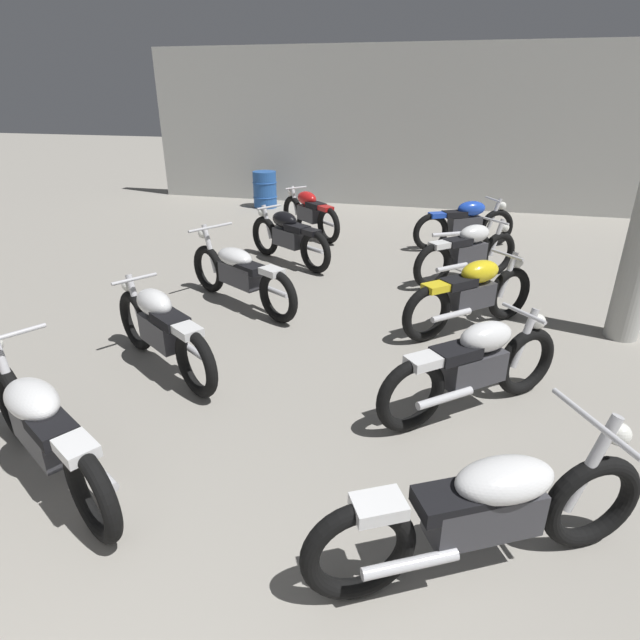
# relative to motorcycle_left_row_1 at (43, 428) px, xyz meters

# --- Properties ---
(back_wall) EXTENTS (12.91, 0.24, 3.60)m
(back_wall) POSITION_rel_motorcycle_left_row_1_xyz_m (1.49, 10.56, 1.35)
(back_wall) COLOR #B2B2AD
(back_wall) RESTS_ON ground
(motorcycle_left_row_1) EXTENTS (1.94, 1.19, 0.97)m
(motorcycle_left_row_1) POSITION_rel_motorcycle_left_row_1_xyz_m (0.00, 0.00, 0.00)
(motorcycle_left_row_1) COLOR black
(motorcycle_left_row_1) RESTS_ON ground
(motorcycle_left_row_2) EXTENTS (1.70, 1.18, 0.88)m
(motorcycle_left_row_2) POSITION_rel_motorcycle_left_row_1_xyz_m (-0.04, 1.69, 0.01)
(motorcycle_left_row_2) COLOR black
(motorcycle_left_row_2) RESTS_ON ground
(motorcycle_left_row_3) EXTENTS (1.92, 1.21, 0.97)m
(motorcycle_left_row_3) POSITION_rel_motorcycle_left_row_1_xyz_m (0.05, 3.51, 0.00)
(motorcycle_left_row_3) COLOR black
(motorcycle_left_row_3) RESTS_ON ground
(motorcycle_left_row_4) EXTENTS (1.71, 1.17, 0.88)m
(motorcycle_left_row_4) POSITION_rel_motorcycle_left_row_1_xyz_m (0.10, 5.42, 0.01)
(motorcycle_left_row_4) COLOR black
(motorcycle_left_row_4) RESTS_ON ground
(motorcycle_left_row_5) EXTENTS (1.53, 1.40, 0.88)m
(motorcycle_left_row_5) POSITION_rel_motorcycle_left_row_1_xyz_m (-0.05, 7.23, 0.01)
(motorcycle_left_row_5) COLOR black
(motorcycle_left_row_5) RESTS_ON ground
(motorcycle_right_row_1) EXTENTS (1.95, 1.17, 0.97)m
(motorcycle_right_row_1) POSITION_rel_motorcycle_left_row_1_xyz_m (3.03, -0.03, 0.00)
(motorcycle_right_row_1) COLOR black
(motorcycle_right_row_1) RESTS_ON ground
(motorcycle_right_row_2) EXTENTS (1.55, 1.38, 0.88)m
(motorcycle_right_row_2) POSITION_rel_motorcycle_left_row_1_xyz_m (2.99, 1.70, 0.01)
(motorcycle_right_row_2) COLOR black
(motorcycle_right_row_2) RESTS_ON ground
(motorcycle_right_row_3) EXTENTS (1.51, 1.43, 0.88)m
(motorcycle_right_row_3) POSITION_rel_motorcycle_left_row_1_xyz_m (2.98, 3.49, 0.01)
(motorcycle_right_row_3) COLOR black
(motorcycle_right_row_3) RESTS_ON ground
(motorcycle_right_row_4) EXTENTS (1.50, 1.44, 0.88)m
(motorcycle_right_row_4) POSITION_rel_motorcycle_left_row_1_xyz_m (2.94, 5.26, 0.01)
(motorcycle_right_row_4) COLOR black
(motorcycle_right_row_4) RESTS_ON ground
(motorcycle_right_row_5) EXTENTS (1.78, 1.05, 0.88)m
(motorcycle_right_row_5) POSITION_rel_motorcycle_left_row_1_xyz_m (2.89, 7.07, 0.01)
(motorcycle_right_row_5) COLOR black
(motorcycle_right_row_5) RESTS_ON ground
(oil_drum) EXTENTS (0.59, 0.59, 0.85)m
(oil_drum) POSITION_rel_motorcycle_left_row_1_xyz_m (-1.82, 9.55, -0.03)
(oil_drum) COLOR #23519E
(oil_drum) RESTS_ON ground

